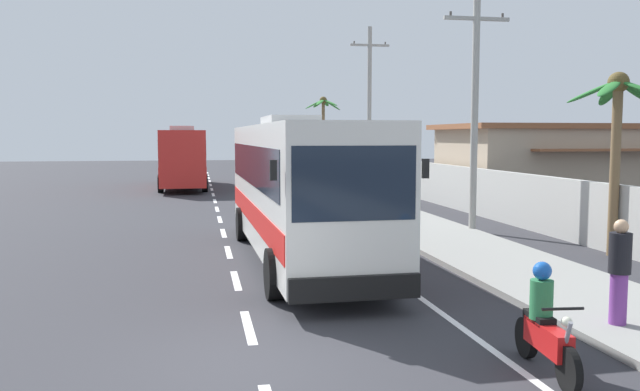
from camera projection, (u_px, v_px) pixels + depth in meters
ground_plane at (259, 367)px, 9.23m from camera, size 160.00×160.00×0.00m
sidewalk_kerb at (447, 239)px, 20.26m from camera, size 3.20×90.00×0.14m
lane_markings at (280, 224)px, 24.23m from camera, size 3.74×71.60×0.01m
boundary_wall at (502, 196)px, 24.79m from camera, size 0.24×60.00×1.94m
coach_bus_foreground at (298, 185)px, 17.11m from camera, size 3.00×11.80×3.83m
coach_bus_far_lane at (182, 156)px, 41.04m from camera, size 3.16×11.76×3.87m
motorcycle_beside_bus at (310, 200)px, 26.69m from camera, size 0.56×1.96×1.63m
motorcycle_trailing at (545, 328)px, 8.97m from camera, size 0.56×1.96×1.53m
pedestrian_near_kerb at (619, 269)px, 10.78m from camera, size 0.36×0.36×1.77m
utility_pole_mid at (475, 101)px, 21.74m from camera, size 2.29×0.24×8.48m
utility_pole_far at (369, 107)px, 36.82m from camera, size 2.26×0.24×9.40m
palm_nearest at (323, 117)px, 49.36m from camera, size 2.76×2.80×6.25m
palm_second at (617, 121)px, 17.51m from camera, size 2.57×2.62×4.99m
roadside_building at (584, 164)px, 31.04m from camera, size 13.61×7.09×3.82m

